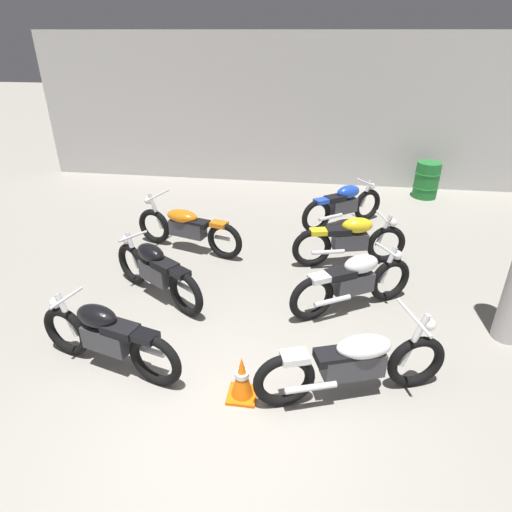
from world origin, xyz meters
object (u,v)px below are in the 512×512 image
at_px(motorcycle_left_row_1, 156,270).
at_px(motorcycle_right_row_1, 354,281).
at_px(motorcycle_left_row_2, 187,227).
at_px(motorcycle_right_row_0, 354,362).
at_px(motorcycle_left_row_0, 107,336).
at_px(motorcycle_right_row_3, 344,205).
at_px(oil_drum, 427,180).
at_px(motorcycle_right_row_2, 351,240).
at_px(traffic_cone, 242,378).

relative_size(motorcycle_left_row_1, motorcycle_right_row_1, 0.97).
relative_size(motorcycle_left_row_2, motorcycle_right_row_0, 1.01).
distance_m(motorcycle_left_row_0, motorcycle_right_row_1, 3.33).
bearing_deg(motorcycle_right_row_3, oil_drum, 45.55).
bearing_deg(motorcycle_left_row_1, motorcycle_right_row_2, 27.38).
bearing_deg(motorcycle_right_row_2, traffic_cone, -111.19).
relative_size(motorcycle_left_row_2, traffic_cone, 3.91).
xyz_separation_m(motorcycle_left_row_2, motorcycle_right_row_0, (2.78, -3.19, 0.00)).
bearing_deg(motorcycle_left_row_0, motorcycle_left_row_2, 89.56).
bearing_deg(motorcycle_left_row_1, motorcycle_right_row_1, 2.13).
relative_size(motorcycle_right_row_2, traffic_cone, 3.57).
bearing_deg(motorcycle_right_row_1, motorcycle_right_row_2, 89.29).
bearing_deg(motorcycle_right_row_0, motorcycle_left_row_1, 150.13).
distance_m(motorcycle_left_row_1, motorcycle_right_row_0, 3.20).
bearing_deg(motorcycle_right_row_0, motorcycle_left_row_2, 131.05).
bearing_deg(motorcycle_left_row_0, motorcycle_right_row_3, 59.00).
bearing_deg(motorcycle_right_row_0, motorcycle_right_row_1, 87.35).
height_order(motorcycle_left_row_2, motorcycle_right_row_0, same).
relative_size(motorcycle_left_row_0, motorcycle_left_row_2, 0.91).
distance_m(motorcycle_left_row_2, oil_drum, 6.01).
height_order(oil_drum, traffic_cone, oil_drum).
bearing_deg(motorcycle_right_row_2, motorcycle_left_row_1, -152.62).
height_order(motorcycle_left_row_1, traffic_cone, motorcycle_left_row_1).
relative_size(motorcycle_left_row_2, motorcycle_right_row_2, 1.09).
xyz_separation_m(motorcycle_left_row_0, motorcycle_right_row_1, (2.88, 1.67, 0.00)).
xyz_separation_m(motorcycle_right_row_3, traffic_cone, (-1.21, -4.94, -0.20)).
height_order(motorcycle_left_row_1, oil_drum, motorcycle_left_row_1).
distance_m(motorcycle_left_row_2, motorcycle_right_row_3, 3.20).
xyz_separation_m(motorcycle_right_row_1, motorcycle_right_row_3, (-0.05, 3.04, 0.00)).
distance_m(motorcycle_right_row_2, oil_drum, 4.18).
bearing_deg(motorcycle_right_row_3, motorcycle_left_row_2, -151.12).
distance_m(motorcycle_right_row_2, traffic_cone, 3.53).
relative_size(motorcycle_left_row_1, motorcycle_left_row_2, 0.81).
relative_size(motorcycle_right_row_0, oil_drum, 2.45).
xyz_separation_m(motorcycle_right_row_2, traffic_cone, (-1.27, -3.28, -0.20)).
bearing_deg(motorcycle_left_row_0, motorcycle_right_row_1, 30.14).
height_order(motorcycle_left_row_2, motorcycle_right_row_2, motorcycle_left_row_2).
relative_size(motorcycle_left_row_1, traffic_cone, 3.15).
distance_m(motorcycle_left_row_0, traffic_cone, 1.65).
height_order(motorcycle_right_row_1, traffic_cone, motorcycle_right_row_1).
distance_m(motorcycle_left_row_0, motorcycle_right_row_0, 2.80).
height_order(motorcycle_left_row_1, motorcycle_right_row_2, same).
relative_size(motorcycle_right_row_2, motorcycle_right_row_3, 1.18).
distance_m(motorcycle_left_row_0, motorcycle_right_row_2, 4.21).
bearing_deg(oil_drum, motorcycle_right_row_1, -111.08).
xyz_separation_m(motorcycle_left_row_2, motorcycle_right_row_2, (2.87, -0.11, 0.01)).
xyz_separation_m(motorcycle_left_row_0, motorcycle_right_row_3, (2.83, 4.71, 0.00)).
relative_size(motorcycle_right_row_0, motorcycle_right_row_3, 1.27).
height_order(motorcycle_right_row_1, motorcycle_right_row_2, same).
xyz_separation_m(motorcycle_left_row_1, traffic_cone, (1.59, -1.80, -0.20)).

